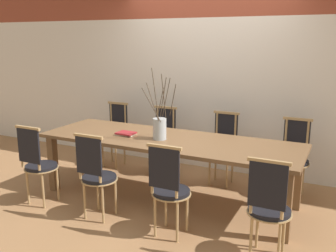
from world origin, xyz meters
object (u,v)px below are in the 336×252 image
(chair_far_center, at_px, (223,146))
(vase_centerpiece, at_px, (160,128))
(book_stack, at_px, (126,134))
(dining_table, at_px, (168,145))
(chair_near_center, at_px, (169,187))

(chair_far_center, relative_size, vase_centerpiece, 1.16)
(vase_centerpiece, bearing_deg, book_stack, -179.32)
(dining_table, bearing_deg, chair_near_center, -63.27)
(dining_table, height_order, vase_centerpiece, vase_centerpiece)
(chair_far_center, bearing_deg, book_stack, 41.86)
(dining_table, height_order, chair_near_center, chair_near_center)
(chair_near_center, height_order, vase_centerpiece, vase_centerpiece)
(chair_far_center, bearing_deg, vase_centerpiece, 59.70)
(dining_table, bearing_deg, vase_centerpiece, -138.07)
(dining_table, xyz_separation_m, vase_centerpiece, (-0.07, -0.07, 0.22))
(chair_far_center, xyz_separation_m, book_stack, (-0.95, -0.85, 0.25))
(chair_near_center, xyz_separation_m, chair_far_center, (0.03, 1.56, 0.00))
(dining_table, bearing_deg, chair_far_center, 61.65)
(dining_table, distance_m, vase_centerpiece, 0.24)
(dining_table, xyz_separation_m, chair_far_center, (0.42, 0.78, -0.16))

